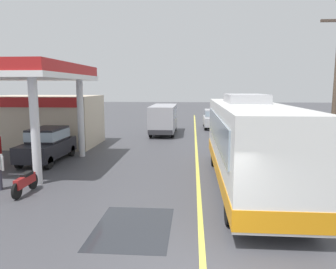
{
  "coord_description": "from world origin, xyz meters",
  "views": [
    {
      "loc": [
        -0.27,
        -6.19,
        3.99
      ],
      "look_at": [
        -1.5,
        10.0,
        1.6
      ],
      "focal_mm": 34.62,
      "sensor_mm": 36.0,
      "label": 1
    }
  ],
  "objects": [
    {
      "name": "ground",
      "position": [
        0.0,
        20.0,
        0.0
      ],
      "size": [
        120.0,
        120.0,
        0.0
      ],
      "primitive_type": "plane",
      "color": "#424247"
    },
    {
      "name": "lane_divider_stripe",
      "position": [
        0.0,
        15.0,
        0.0
      ],
      "size": [
        0.16,
        50.0,
        0.01
      ],
      "primitive_type": "cube",
      "color": "#D8CC4C",
      "rests_on": "ground"
    },
    {
      "name": "wet_puddle_patch",
      "position": [
        -1.94,
        2.5,
        0.0
      ],
      "size": [
        2.17,
        3.05,
        0.01
      ],
      "primitive_type": "cube",
      "color": "#26282D",
      "rests_on": "ground"
    },
    {
      "name": "coach_bus_main",
      "position": [
        1.97,
        6.83,
        1.72
      ],
      "size": [
        2.6,
        11.04,
        3.69
      ],
      "color": "white",
      "rests_on": "ground"
    },
    {
      "name": "gas_station_roadside",
      "position": [
        -10.34,
        13.28,
        2.63
      ],
      "size": [
        9.1,
        11.95,
        5.1
      ],
      "color": "#B21E1E",
      "rests_on": "ground"
    },
    {
      "name": "car_at_pump",
      "position": [
        -8.01,
        10.36,
        1.01
      ],
      "size": [
        1.7,
        4.2,
        1.82
      ],
      "color": "black",
      "rests_on": "ground"
    },
    {
      "name": "minibus_opposing_lane",
      "position": [
        -2.73,
        21.25,
        1.47
      ],
      "size": [
        2.04,
        6.13,
        2.44
      ],
      "color": "#A5A5AD",
      "rests_on": "ground"
    },
    {
      "name": "motorcycle_parked_forecourt",
      "position": [
        -6.52,
        5.15,
        0.44
      ],
      "size": [
        0.55,
        1.8,
        0.92
      ],
      "color": "black",
      "rests_on": "ground"
    },
    {
      "name": "car_trailing_behind_bus",
      "position": [
        1.69,
        25.44,
        1.01
      ],
      "size": [
        1.7,
        4.2,
        1.82
      ],
      "color": "#B2B2B7",
      "rests_on": "ground"
    },
    {
      "name": "utility_pole_roadside",
      "position": [
        6.48,
        9.81,
        3.98
      ],
      "size": [
        1.8,
        0.24,
        7.61
      ],
      "color": "brown",
      "rests_on": "ground"
    }
  ]
}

